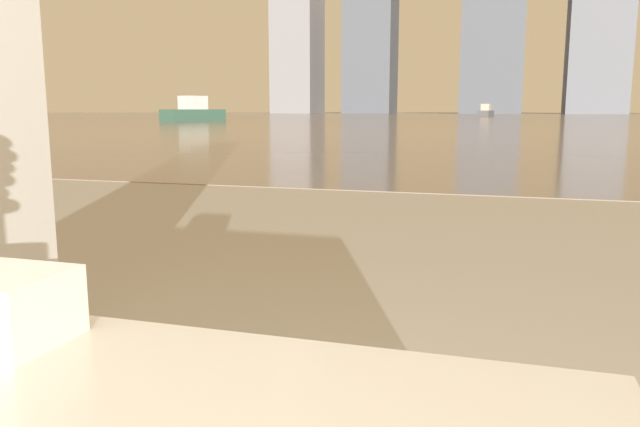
# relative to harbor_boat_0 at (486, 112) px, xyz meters

# --- Properties ---
(harbor_water) EXTENTS (180.00, 110.00, 0.01)m
(harbor_water) POSITION_rel_harbor_boat_0_xyz_m (2.36, -17.07, -0.52)
(harbor_water) COLOR gray
(harbor_water) RESTS_ON ground_plane
(harbor_boat_0) EXTENTS (1.87, 4.08, 1.47)m
(harbor_boat_0) POSITION_rel_harbor_boat_0_xyz_m (0.00, 0.00, 0.00)
(harbor_boat_0) COLOR #4C4C51
(harbor_boat_0) RESTS_ON harbor_water
(harbor_boat_1) EXTENTS (3.39, 5.18, 1.84)m
(harbor_boat_1) POSITION_rel_harbor_boat_0_xyz_m (-19.46, -37.19, 0.13)
(harbor_boat_1) COLOR #335647
(harbor_boat_1) RESTS_ON harbor_water
(skyline_tower_1) EXTENTS (9.03, 8.62, 22.91)m
(skyline_tower_1) POSITION_rel_harbor_boat_0_xyz_m (-22.88, 38.93, 10.93)
(skyline_tower_1) COLOR #4C515B
(skyline_tower_1) RESTS_ON ground_plane
(skyline_tower_2) EXTENTS (10.47, 12.95, 36.06)m
(skyline_tower_2) POSITION_rel_harbor_boat_0_xyz_m (-0.63, 38.93, 17.50)
(skyline_tower_2) COLOR #4C515B
(skyline_tower_2) RESTS_ON ground_plane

